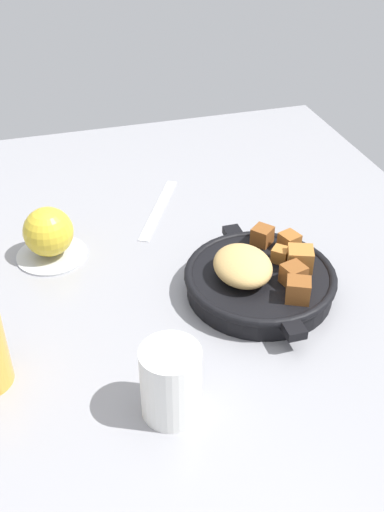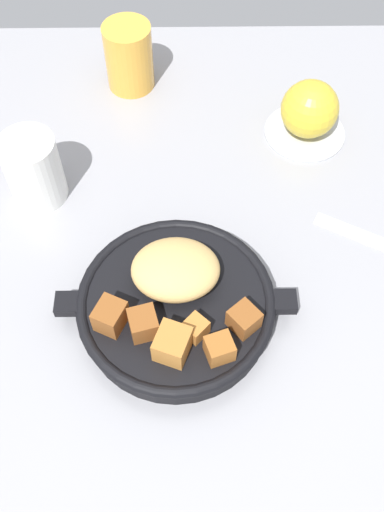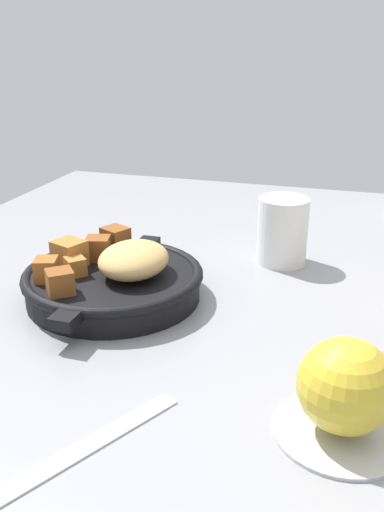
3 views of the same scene
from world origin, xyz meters
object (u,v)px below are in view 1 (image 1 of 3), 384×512
(red_apple, at_px, (48,232))
(butter_knife, at_px, (159,209))
(cast_iron_skillet, at_px, (259,278))
(white_creamer_pitcher, at_px, (171,382))

(red_apple, relative_size, butter_knife, 0.38)
(cast_iron_skillet, distance_m, red_apple, 0.31)
(red_apple, bearing_deg, butter_knife, -65.46)
(cast_iron_skillet, distance_m, white_creamer_pitcher, 0.23)
(red_apple, bearing_deg, white_creamer_pitcher, -163.75)
(cast_iron_skillet, xyz_separation_m, red_apple, (0.16, 0.26, 0.02))
(red_apple, height_order, white_creamer_pitcher, white_creamer_pitcher)
(butter_knife, height_order, white_creamer_pitcher, white_creamer_pitcher)
(butter_knife, bearing_deg, red_apple, 142.60)
(butter_knife, bearing_deg, cast_iron_skillet, -134.33)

